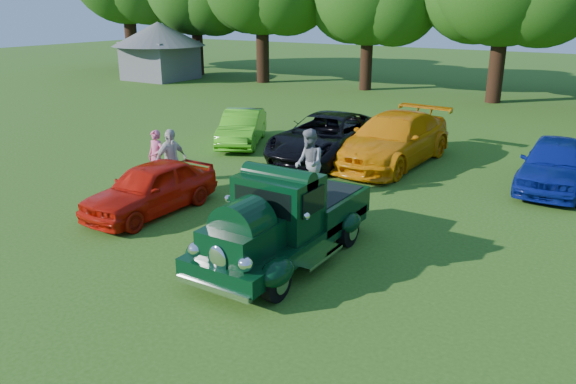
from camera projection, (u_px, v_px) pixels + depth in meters
The scene contains 11 objects.
ground at pixel (213, 260), 11.63m from camera, with size 120.00×120.00×0.00m, color #2A5213.
hero_pickup at pixel (285, 222), 11.49m from camera, with size 2.20×4.73×1.85m.
red_convertible at pixel (151, 188), 14.11m from camera, with size 1.52×3.79×1.29m, color red.
back_car_lime at pixel (242, 128), 21.03m from camera, with size 1.35×3.87×1.28m, color #3DA516.
back_car_black at pixel (326, 137), 19.06m from camera, with size 2.51×5.45×1.51m, color black.
back_car_orange at pixel (393, 140), 18.42m from camera, with size 2.28×5.61×1.63m, color orange.
back_car_blue at pixel (555, 164), 15.95m from camera, with size 1.73×4.29×1.46m, color navy.
spectator_pink at pixel (156, 157), 16.45m from camera, with size 0.57×0.38×1.57m, color #E25D87.
spectator_grey at pixel (309, 163), 15.22m from camera, with size 0.91×0.71×1.87m, color gray.
spectator_white at pixel (171, 161), 15.65m from camera, with size 1.04×0.44×1.78m, color beige.
gazebo at pixel (159, 44), 38.83m from camera, with size 6.40×6.40×3.90m.
Camera 1 is at (6.97, -8.10, 5.04)m, focal length 35.00 mm.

